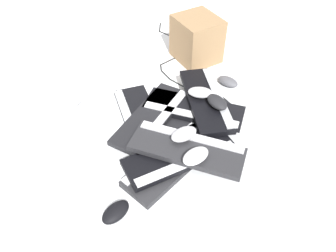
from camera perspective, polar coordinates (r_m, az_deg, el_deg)
name	(u,v)px	position (r m, az deg, el deg)	size (l,w,h in m)	color
ground_plane	(174,125)	(1.45, 1.12, 0.10)	(3.20, 3.20, 0.00)	white
keyboard_0	(173,160)	(1.30, 0.84, -6.00)	(0.36, 0.45, 0.03)	#232326
keyboard_1	(190,121)	(1.45, 3.91, 0.91)	(0.27, 0.46, 0.03)	black
keyboard_2	(140,119)	(1.47, -4.88, 1.28)	(0.45, 0.18, 0.03)	black
keyboard_3	(194,109)	(1.47, 4.49, 2.97)	(0.37, 0.45, 0.03)	black
keyboard_4	(152,117)	(1.43, -2.84, 1.58)	(0.42, 0.41, 0.03)	black
keyboard_5	(206,99)	(1.48, 6.63, 4.62)	(0.45, 0.19, 0.03)	black
keyboard_6	(180,156)	(1.27, 2.11, -5.17)	(0.24, 0.46, 0.03)	black
keyboard_7	(187,149)	(1.26, 3.34, -3.96)	(0.38, 0.45, 0.03)	#232326
mouse_0	(228,81)	(1.69, 10.38, 7.63)	(0.11, 0.07, 0.04)	#4C4C51
mouse_1	(196,156)	(1.19, 4.88, -5.22)	(0.11, 0.07, 0.04)	silver
mouse_2	(116,212)	(1.17, -9.10, -14.58)	(0.11, 0.07, 0.04)	black
mouse_3	(200,92)	(1.46, 5.65, 5.84)	(0.11, 0.07, 0.04)	#B7B7BC
mouse_4	(217,102)	(1.41, 8.54, 4.15)	(0.11, 0.07, 0.04)	black
mouse_5	(184,134)	(1.26, 2.79, -1.42)	(0.11, 0.07, 0.04)	#B7B7BC
mouse_6	(72,103)	(1.60, -16.45, 3.94)	(0.11, 0.07, 0.04)	silver
mouse_7	(209,95)	(1.59, 7.24, 5.37)	(0.11, 0.07, 0.04)	black
cable_0	(172,52)	(1.92, 0.69, 12.74)	(0.70, 0.20, 0.01)	black
cardboard_box	(197,39)	(1.82, 5.03, 14.85)	(0.21, 0.23, 0.24)	olive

